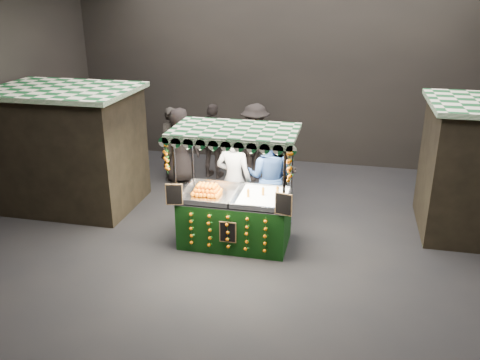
# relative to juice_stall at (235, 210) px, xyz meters

# --- Properties ---
(ground) EXTENTS (12.00, 12.00, 0.00)m
(ground) POSITION_rel_juice_stall_xyz_m (0.46, 0.05, -0.69)
(ground) COLOR black
(ground) RESTS_ON ground
(market_hall) EXTENTS (12.10, 10.10, 5.05)m
(market_hall) POSITION_rel_juice_stall_xyz_m (0.46, 0.05, 2.69)
(market_hall) COLOR black
(market_hall) RESTS_ON ground
(neighbour_stall_left) EXTENTS (3.00, 2.20, 2.60)m
(neighbour_stall_left) POSITION_rel_juice_stall_xyz_m (-3.94, 1.05, 0.61)
(neighbour_stall_left) COLOR black
(neighbour_stall_left) RESTS_ON ground
(juice_stall) EXTENTS (2.31, 1.36, 2.24)m
(juice_stall) POSITION_rel_juice_stall_xyz_m (0.00, 0.00, 0.00)
(juice_stall) COLOR black
(juice_stall) RESTS_ON ground
(vendor_grey) EXTENTS (0.75, 0.53, 1.95)m
(vendor_grey) POSITION_rel_juice_stall_xyz_m (-0.21, 0.79, 0.28)
(vendor_grey) COLOR gray
(vendor_grey) RESTS_ON ground
(vendor_blue) EXTENTS (1.04, 0.85, 1.97)m
(vendor_blue) POSITION_rel_juice_stall_xyz_m (0.47, 1.06, 0.29)
(vendor_blue) COLOR navy
(vendor_blue) RESTS_ON ground
(shopper_0) EXTENTS (0.80, 0.73, 1.83)m
(shopper_0) POSITION_rel_juice_stall_xyz_m (-2.26, 2.98, 0.22)
(shopper_0) COLOR #2A2622
(shopper_0) RESTS_ON ground
(shopper_1) EXTENTS (0.78, 0.64, 1.50)m
(shopper_1) POSITION_rel_juice_stall_xyz_m (0.55, 2.05, 0.06)
(shopper_1) COLOR black
(shopper_1) RESTS_ON ground
(shopper_2) EXTENTS (1.16, 0.62, 1.89)m
(shopper_2) POSITION_rel_juice_stall_xyz_m (-1.33, 3.33, 0.25)
(shopper_2) COLOR #282220
(shopper_2) RESTS_ON ground
(shopper_3) EXTENTS (1.25, 1.44, 1.93)m
(shopper_3) POSITION_rel_juice_stall_xyz_m (-0.30, 3.43, 0.27)
(shopper_3) COLOR black
(shopper_3) RESTS_ON ground
(shopper_4) EXTENTS (1.00, 0.75, 1.85)m
(shopper_4) POSITION_rel_juice_stall_xyz_m (-2.06, 2.90, 0.23)
(shopper_4) COLOR black
(shopper_4) RESTS_ON ground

